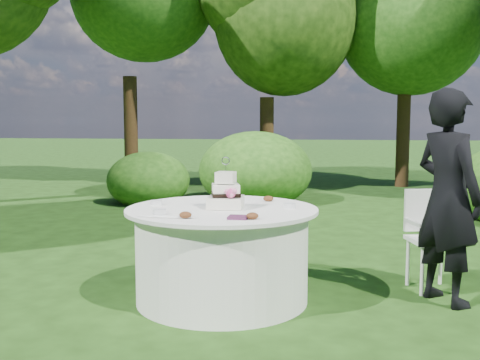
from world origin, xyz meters
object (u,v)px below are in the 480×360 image
guest (448,197)px  table (222,254)px  chair (429,230)px  cake (226,194)px  napkins (238,217)px

guest → table: bearing=62.9°
guest → chair: size_ratio=1.99×
chair → table: bearing=-160.4°
table → cake: bearing=-21.5°
cake → chair: (1.71, 0.64, -0.37)m
table → chair: bearing=19.6°
guest → chair: bearing=-25.5°
table → chair: size_ratio=1.79×
guest → cake: (-1.77, -0.24, 0.02)m
cake → chair: bearing=20.5°
napkins → table: (-0.21, 0.48, -0.39)m
napkins → guest: bearing=23.7°
guest → cake: size_ratio=4.17×
cake → chair: cake is taller
chair → cake: bearing=-159.5°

